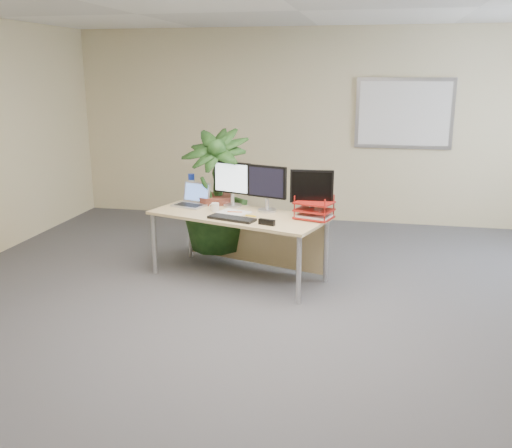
% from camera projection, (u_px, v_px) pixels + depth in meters
% --- Properties ---
extents(floor, '(8.00, 8.00, 0.00)m').
position_uv_depth(floor, '(258.00, 341.00, 4.61)').
color(floor, '#45454A').
rests_on(floor, ground).
extents(back_wall, '(7.00, 0.04, 2.70)m').
position_uv_depth(back_wall, '(316.00, 126.00, 8.04)').
color(back_wall, beige).
rests_on(back_wall, floor).
extents(whiteboard, '(1.30, 0.04, 0.95)m').
position_uv_depth(whiteboard, '(404.00, 113.00, 7.71)').
color(whiteboard, '#ADADB2').
rests_on(whiteboard, back_wall).
extents(desk, '(1.94, 1.25, 0.69)m').
position_uv_depth(desk, '(243.00, 225.00, 5.96)').
color(desk, '#D0BA7A').
rests_on(desk, floor).
extents(floor_plant, '(0.98, 0.98, 1.50)m').
position_uv_depth(floor_plant, '(215.00, 197.00, 6.34)').
color(floor_plant, '#143714').
rests_on(floor_plant, floor).
extents(monitor_left, '(0.43, 0.20, 0.48)m').
position_uv_depth(monitor_left, '(232.00, 181.00, 6.09)').
color(monitor_left, '#B5B5BA').
rests_on(monitor_left, desk).
extents(monitor_right, '(0.42, 0.20, 0.48)m').
position_uv_depth(monitor_right, '(267.00, 185.00, 5.88)').
color(monitor_right, '#B5B5BA').
rests_on(monitor_right, desk).
extents(monitor_dark, '(0.43, 0.20, 0.48)m').
position_uv_depth(monitor_dark, '(312.00, 190.00, 5.65)').
color(monitor_dark, '#B5B5BA').
rests_on(monitor_dark, desk).
extents(laptop, '(0.41, 0.38, 0.24)m').
position_uv_depth(laptop, '(192.00, 200.00, 6.21)').
color(laptop, '#B5B5B9').
rests_on(laptop, desk).
extents(keyboard, '(0.51, 0.30, 0.03)m').
position_uv_depth(keyboard, '(232.00, 218.00, 5.61)').
color(keyboard, black).
rests_on(keyboard, desk).
extents(coffee_mug, '(0.12, 0.08, 0.09)m').
position_uv_depth(coffee_mug, '(215.00, 207.00, 5.94)').
color(coffee_mug, silver).
rests_on(coffee_mug, desk).
extents(spiral_notebook, '(0.36, 0.32, 0.01)m').
position_uv_depth(spiral_notebook, '(234.00, 213.00, 5.87)').
color(spiral_notebook, white).
rests_on(spiral_notebook, desk).
extents(orange_pen, '(0.15, 0.02, 0.01)m').
position_uv_depth(orange_pen, '(235.00, 212.00, 5.86)').
color(orange_pen, '#D75417').
rests_on(orange_pen, spiral_notebook).
extents(yellow_highlighter, '(0.12, 0.05, 0.02)m').
position_uv_depth(yellow_highlighter, '(251.00, 216.00, 5.73)').
color(yellow_highlighter, yellow).
rests_on(yellow_highlighter, desk).
extents(water_bottle, '(0.08, 0.08, 0.30)m').
position_uv_depth(water_bottle, '(192.00, 188.00, 6.44)').
color(water_bottle, '#AFC2CD').
rests_on(water_bottle, desk).
extents(letter_tray, '(0.41, 0.36, 0.17)m').
position_uv_depth(letter_tray, '(314.00, 212.00, 5.63)').
color(letter_tray, maroon).
rests_on(letter_tray, desk).
extents(stapler, '(0.17, 0.09, 0.05)m').
position_uv_depth(stapler, '(267.00, 222.00, 5.42)').
color(stapler, black).
rests_on(stapler, desk).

